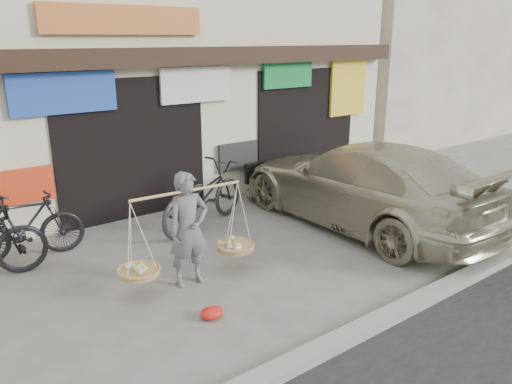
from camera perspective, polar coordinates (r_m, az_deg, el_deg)
ground at (r=7.41m, az=-1.91°, el=-10.10°), size 70.00×70.00×0.00m
kerb at (r=6.07m, az=9.52°, el=-16.40°), size 70.00×0.25×0.12m
shophouse_block at (r=12.39m, az=-20.26°, el=16.46°), size 14.00×6.32×7.00m
neighbor_east at (r=21.26m, az=17.95°, el=15.91°), size 12.00×7.00×6.40m
street_vendor at (r=7.09m, az=-7.69°, el=-4.74°), size 2.08×0.66×1.66m
bike_1 at (r=8.71m, az=-24.98°, el=-3.60°), size 1.87×0.82×1.09m
bike_2 at (r=9.28m, az=-6.08°, el=-0.46°), size 2.39×1.54×1.19m
suv at (r=9.55m, az=12.01°, el=0.94°), size 2.19×5.39×1.56m
red_bag at (r=6.51m, az=-5.09°, el=-13.58°), size 0.31×0.25×0.14m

